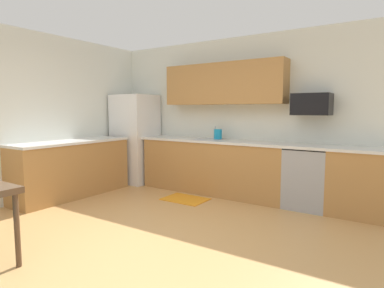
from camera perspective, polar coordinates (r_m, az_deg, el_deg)
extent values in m
plane|color=tan|center=(3.81, -8.67, -16.47)|extent=(12.00, 12.00, 0.00)
cube|color=silver|center=(5.77, 9.11, 4.89)|extent=(5.80, 0.10, 2.70)
cube|color=silver|center=(5.66, -29.27, 4.19)|extent=(0.10, 5.80, 2.70)
cube|color=#AD7A42|center=(5.74, 3.61, -4.09)|extent=(2.64, 0.60, 0.90)
cube|color=#AD7A42|center=(5.02, 27.97, -6.24)|extent=(0.91, 0.60, 0.90)
cube|color=#AD7A42|center=(5.87, -20.27, -4.22)|extent=(0.60, 2.00, 0.90)
cube|color=silver|center=(5.48, 7.52, 0.35)|extent=(4.80, 0.64, 0.04)
cube|color=silver|center=(5.81, -20.44, 0.35)|extent=(0.64, 2.00, 0.04)
cube|color=#AD7A42|center=(5.72, 5.49, 10.45)|extent=(2.20, 0.34, 0.70)
cube|color=white|center=(6.66, -9.90, 0.93)|extent=(0.76, 0.70, 1.75)
cube|color=#999BA0|center=(5.14, 19.56, -5.72)|extent=(0.60, 0.60, 0.88)
cube|color=black|center=(5.07, 19.74, -0.68)|extent=(0.60, 0.60, 0.03)
cube|color=black|center=(5.14, 20.26, 6.55)|extent=(0.54, 0.36, 0.32)
cube|color=#A5A8AD|center=(5.70, 3.21, 0.22)|extent=(0.48, 0.40, 0.14)
cylinder|color=#B2B5BA|center=(5.84, 4.11, 1.92)|extent=(0.02, 0.02, 0.24)
cylinder|color=brown|center=(3.49, -28.33, -13.17)|extent=(0.05, 0.05, 0.70)
cube|color=orange|center=(5.37, -1.21, -9.64)|extent=(0.70, 0.50, 0.01)
cylinder|color=#198CBF|center=(5.67, 4.57, 1.59)|extent=(0.14, 0.14, 0.20)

